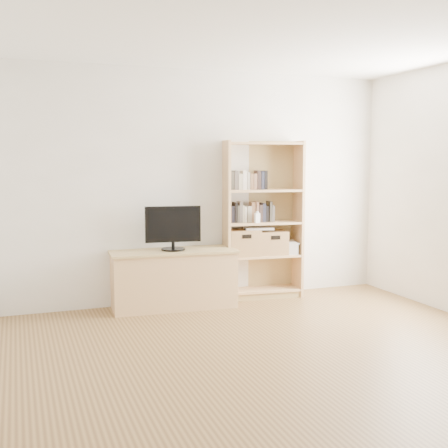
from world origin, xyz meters
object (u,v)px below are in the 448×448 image
laptop (258,228)px  baby_monitor (257,218)px  basket_right (272,243)px  basket_left (243,243)px  bookshelf (263,220)px  television (173,228)px  tv_stand (174,280)px

laptop → baby_monitor: bearing=-109.8°
baby_monitor → basket_right: baby_monitor is taller
baby_monitor → basket_left: bearing=132.8°
basket_right → basket_left: bearing=-179.6°
basket_right → laptop: laptop is taller
bookshelf → laptop: bearing=-168.5°
television → baby_monitor: 0.99m
basket_right → bookshelf: bearing=177.8°
television → basket_left: television is taller
laptop → tv_stand: bearing=-162.8°
basket_left → basket_right: size_ratio=1.10×
baby_monitor → basket_right: (0.22, 0.07, -0.30)m
bookshelf → laptop: size_ratio=5.63×
tv_stand → television: size_ratio=2.20×
basket_left → laptop: 0.25m
basket_left → basket_right: (0.35, -0.04, -0.01)m
tv_stand → basket_right: basket_right is taller
baby_monitor → laptop: size_ratio=0.34×
tv_stand → basket_right: (1.21, 0.07, 0.34)m
television → basket_left: 0.89m
bookshelf → basket_right: (0.11, -0.02, -0.27)m
television → laptop: 1.05m
basket_left → laptop: size_ratio=1.12×
bookshelf → basket_left: bearing=-178.8°
bookshelf → basket_right: 0.29m
bookshelf → basket_left: (-0.24, 0.02, -0.26)m
television → basket_left: bearing=14.0°
tv_stand → basket_right: size_ratio=3.99×
television → basket_right: television is taller
bookshelf → basket_right: size_ratio=5.50×
tv_stand → laptop: laptop is taller
baby_monitor → laptop: (0.05, 0.08, -0.13)m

